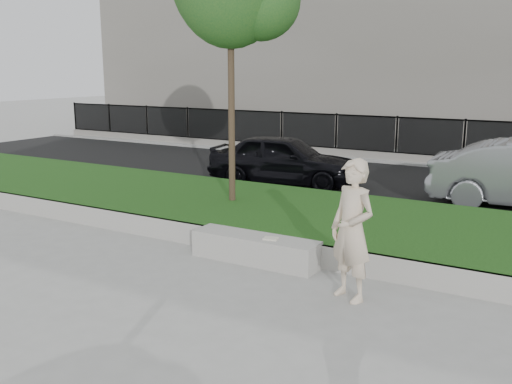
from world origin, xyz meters
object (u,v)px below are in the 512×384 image
Objects in this scene: car_dark at (283,159)px; book at (271,239)px; stone_bench at (255,249)px; man at (352,230)px.

book is at bearing -162.88° from car_dark.
book reaches higher than stone_bench.
book is at bearing -8.11° from stone_bench.
man is 0.49× the size of car_dark.
car_dark reaches higher than stone_bench.
car_dark is (-4.47, 6.57, -0.26)m from man.
car_dark is at bearing 113.25° from stone_bench.
man reaches higher than car_dark.
car_dark is (-2.53, 5.89, 0.51)m from stone_bench.
man is 8.58× the size of book.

